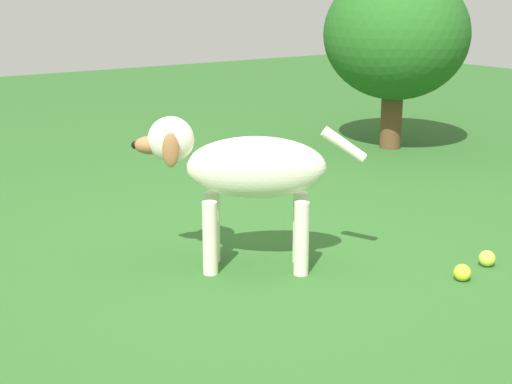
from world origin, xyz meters
The scene contains 5 objects.
ground centered at (0.00, 0.00, 0.00)m, with size 14.00×14.00×0.00m, color #2D6026.
dog centered at (-0.03, -0.02, 0.40)m, with size 0.58×0.76×0.61m.
tennis_ball_0 centered at (0.52, 0.79, 0.03)m, with size 0.07×0.07×0.07m, color #CFDC42.
tennis_ball_1 centered at (0.57, 0.58, 0.03)m, with size 0.07×0.07×0.07m, color #D0E52E.
shrub_far centered at (-1.31, 2.08, 0.77)m, with size 1.02×0.92×1.20m.
Camera 1 is at (2.28, -1.59, 1.09)m, focal length 52.21 mm.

